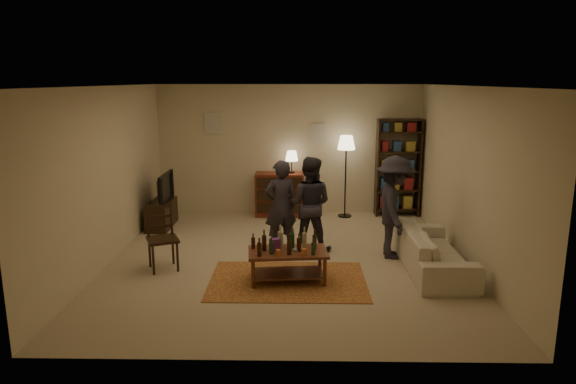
{
  "coord_description": "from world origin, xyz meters",
  "views": [
    {
      "loc": [
        0.17,
        -7.71,
        2.79
      ],
      "look_at": [
        0.02,
        0.1,
        1.07
      ],
      "focal_mm": 32.0,
      "sensor_mm": 36.0,
      "label": 1
    }
  ],
  "objects_px": {
    "tv_stand": "(161,208)",
    "dresser": "(280,193)",
    "sofa": "(433,250)",
    "person_by_sofa": "(394,207)",
    "person_left": "(281,206)",
    "person_right": "(309,204)",
    "bookshelf": "(398,167)",
    "coffee_table": "(287,254)",
    "floor_lamp": "(346,148)",
    "dining_chair": "(162,234)"
  },
  "relations": [
    {
      "from": "floor_lamp",
      "to": "person_right",
      "type": "bearing_deg",
      "value": -110.24
    },
    {
      "from": "sofa",
      "to": "person_left",
      "type": "distance_m",
      "value": 2.49
    },
    {
      "from": "dining_chair",
      "to": "sofa",
      "type": "xyz_separation_m",
      "value": [
        4.06,
        0.0,
        -0.22
      ]
    },
    {
      "from": "person_left",
      "to": "person_by_sofa",
      "type": "xyz_separation_m",
      "value": [
        1.8,
        -0.25,
        0.05
      ]
    },
    {
      "from": "tv_stand",
      "to": "bookshelf",
      "type": "distance_m",
      "value": 4.84
    },
    {
      "from": "person_left",
      "to": "person_right",
      "type": "xyz_separation_m",
      "value": [
        0.47,
        0.07,
        0.02
      ]
    },
    {
      "from": "dining_chair",
      "to": "tv_stand",
      "type": "bearing_deg",
      "value": 80.84
    },
    {
      "from": "floor_lamp",
      "to": "person_by_sofa",
      "type": "xyz_separation_m",
      "value": [
        0.54,
        -2.47,
        -0.61
      ]
    },
    {
      "from": "floor_lamp",
      "to": "person_right",
      "type": "relative_size",
      "value": 1.07
    },
    {
      "from": "tv_stand",
      "to": "floor_lamp",
      "type": "height_order",
      "value": "floor_lamp"
    },
    {
      "from": "person_by_sofa",
      "to": "sofa",
      "type": "bearing_deg",
      "value": -135.23
    },
    {
      "from": "floor_lamp",
      "to": "sofa",
      "type": "xyz_separation_m",
      "value": [
        1.04,
        -3.04,
        -1.13
      ]
    },
    {
      "from": "coffee_table",
      "to": "person_by_sofa",
      "type": "height_order",
      "value": "person_by_sofa"
    },
    {
      "from": "dining_chair",
      "to": "person_by_sofa",
      "type": "height_order",
      "value": "person_by_sofa"
    },
    {
      "from": "dresser",
      "to": "person_right",
      "type": "bearing_deg",
      "value": -75.88
    },
    {
      "from": "bookshelf",
      "to": "person_left",
      "type": "xyz_separation_m",
      "value": [
        -2.35,
        -2.36,
        -0.27
      ]
    },
    {
      "from": "dresser",
      "to": "floor_lamp",
      "type": "distance_m",
      "value": 1.65
    },
    {
      "from": "bookshelf",
      "to": "person_right",
      "type": "relative_size",
      "value": 1.28
    },
    {
      "from": "dresser",
      "to": "person_by_sofa",
      "type": "bearing_deg",
      "value": -53.35
    },
    {
      "from": "person_left",
      "to": "person_right",
      "type": "relative_size",
      "value": 0.97
    },
    {
      "from": "sofa",
      "to": "person_by_sofa",
      "type": "distance_m",
      "value": 0.92
    },
    {
      "from": "person_left",
      "to": "person_by_sofa",
      "type": "relative_size",
      "value": 0.93
    },
    {
      "from": "coffee_table",
      "to": "sofa",
      "type": "xyz_separation_m",
      "value": [
        2.17,
        0.49,
        -0.1
      ]
    },
    {
      "from": "dresser",
      "to": "bookshelf",
      "type": "height_order",
      "value": "bookshelf"
    },
    {
      "from": "tv_stand",
      "to": "person_left",
      "type": "height_order",
      "value": "person_left"
    },
    {
      "from": "person_by_sofa",
      "to": "person_right",
      "type": "bearing_deg",
      "value": 79.95
    },
    {
      "from": "floor_lamp",
      "to": "sofa",
      "type": "distance_m",
      "value": 3.4
    },
    {
      "from": "dining_chair",
      "to": "floor_lamp",
      "type": "xyz_separation_m",
      "value": [
        3.01,
        3.04,
        0.9
      ]
    },
    {
      "from": "tv_stand",
      "to": "dresser",
      "type": "bearing_deg",
      "value": 22.07
    },
    {
      "from": "coffee_table",
      "to": "floor_lamp",
      "type": "distance_m",
      "value": 3.85
    },
    {
      "from": "person_left",
      "to": "coffee_table",
      "type": "bearing_deg",
      "value": 73.61
    },
    {
      "from": "dresser",
      "to": "sofa",
      "type": "height_order",
      "value": "dresser"
    },
    {
      "from": "tv_stand",
      "to": "person_left",
      "type": "xyz_separation_m",
      "value": [
        2.34,
        -1.38,
        0.38
      ]
    },
    {
      "from": "sofa",
      "to": "person_by_sofa",
      "type": "xyz_separation_m",
      "value": [
        -0.5,
        0.57,
        0.51
      ]
    },
    {
      "from": "bookshelf",
      "to": "person_right",
      "type": "bearing_deg",
      "value": -129.4
    },
    {
      "from": "tv_stand",
      "to": "person_left",
      "type": "relative_size",
      "value": 0.69
    },
    {
      "from": "floor_lamp",
      "to": "person_by_sofa",
      "type": "distance_m",
      "value": 2.6
    },
    {
      "from": "person_by_sofa",
      "to": "floor_lamp",
      "type": "bearing_deg",
      "value": 15.96
    },
    {
      "from": "coffee_table",
      "to": "sofa",
      "type": "bearing_deg",
      "value": 12.81
    },
    {
      "from": "person_left",
      "to": "person_right",
      "type": "height_order",
      "value": "person_right"
    },
    {
      "from": "tv_stand",
      "to": "bookshelf",
      "type": "xyz_separation_m",
      "value": [
        4.69,
        0.98,
        0.65
      ]
    },
    {
      "from": "sofa",
      "to": "tv_stand",
      "type": "bearing_deg",
      "value": 64.66
    },
    {
      "from": "floor_lamp",
      "to": "person_by_sofa",
      "type": "bearing_deg",
      "value": -77.57
    },
    {
      "from": "person_by_sofa",
      "to": "bookshelf",
      "type": "bearing_deg",
      "value": -8.28
    },
    {
      "from": "person_right",
      "to": "floor_lamp",
      "type": "bearing_deg",
      "value": -97.18
    },
    {
      "from": "tv_stand",
      "to": "dresser",
      "type": "xyz_separation_m",
      "value": [
        2.25,
        0.91,
        0.09
      ]
    },
    {
      "from": "floor_lamp",
      "to": "person_left",
      "type": "bearing_deg",
      "value": -119.7
    },
    {
      "from": "floor_lamp",
      "to": "sofa",
      "type": "relative_size",
      "value": 0.81
    },
    {
      "from": "dining_chair",
      "to": "dresser",
      "type": "relative_size",
      "value": 0.74
    },
    {
      "from": "tv_stand",
      "to": "person_left",
      "type": "bearing_deg",
      "value": -30.46
    }
  ]
}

